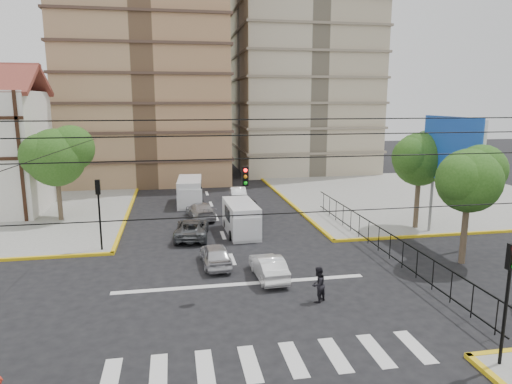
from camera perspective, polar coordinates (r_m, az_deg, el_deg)
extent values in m
plane|color=black|center=(22.75, -1.31, -12.58)|extent=(160.00, 160.00, 0.00)
cube|color=gray|center=(47.62, 19.09, -0.39)|extent=(26.00, 26.00, 0.15)
cube|color=silver|center=(17.52, 1.99, -20.40)|extent=(12.00, 2.40, 0.01)
cube|color=silver|center=(23.84, -1.78, -11.42)|extent=(13.00, 0.40, 0.01)
cylinder|color=slate|center=(31.10, 24.81, -2.88)|extent=(0.20, 0.20, 4.00)
cylinder|color=slate|center=(34.35, 21.02, -1.32)|extent=(0.20, 0.20, 4.00)
cube|color=silver|center=(32.08, 23.37, 4.91)|extent=(0.25, 6.00, 4.00)
cube|color=blue|center=(31.97, 23.07, 4.91)|extent=(0.08, 6.20, 4.20)
cylinder|color=#473828|center=(28.69, 24.62, -4.10)|extent=(0.36, 0.36, 4.20)
sphere|color=#234F16|center=(28.13, 25.08, 1.30)|extent=(3.60, 3.60, 3.60)
sphere|color=#234F16|center=(28.82, 26.29, 2.50)|extent=(2.88, 2.88, 2.88)
sphere|color=#234F16|center=(27.45, 24.24, 1.53)|extent=(2.70, 2.70, 2.70)
cylinder|color=#473828|center=(34.92, 19.49, -0.87)|extent=(0.36, 0.36, 4.48)
sphere|color=#234F16|center=(34.45, 19.80, 3.88)|extent=(3.80, 3.80, 3.80)
sphere|color=#234F16|center=(35.13, 20.97, 4.87)|extent=(3.04, 3.04, 3.04)
sphere|color=#234F16|center=(33.80, 18.96, 4.13)|extent=(2.85, 2.85, 2.85)
cylinder|color=#473828|center=(38.26, -23.39, -0.35)|extent=(0.36, 0.36, 4.20)
sphere|color=#234F16|center=(37.82, -23.74, 3.96)|extent=(4.40, 4.40, 4.40)
sphere|color=#234F16|center=(37.81, -22.09, 5.10)|extent=(3.52, 3.52, 3.52)
sphere|color=#234F16|center=(37.73, -25.17, 4.17)|extent=(3.30, 3.30, 3.30)
cylinder|color=black|center=(18.38, 28.65, -13.59)|extent=(0.12, 0.12, 3.50)
cube|color=black|center=(17.62, 29.32, -7.05)|extent=(0.28, 0.22, 0.90)
cylinder|color=black|center=(29.63, -18.91, -3.60)|extent=(0.12, 0.12, 3.50)
cube|color=black|center=(29.17, -19.18, 0.58)|extent=(0.28, 0.22, 0.90)
sphere|color=#FF0C0C|center=(29.12, -19.22, 1.16)|extent=(0.17, 0.17, 0.17)
cube|color=black|center=(21.08, -1.39, 1.99)|extent=(0.28, 0.22, 0.90)
cylinder|color=black|center=(12.36, 5.15, -2.60)|extent=(18.00, 0.03, 0.03)
cube|color=silver|center=(32.21, -1.90, -3.28)|extent=(2.12, 4.89, 2.21)
cube|color=silver|center=(30.41, -1.36, -4.44)|extent=(1.87, 1.23, 1.54)
cube|color=black|center=(29.95, -1.26, -3.64)|extent=(1.78, 0.17, 0.87)
cylinder|color=black|center=(30.83, -3.15, -5.44)|extent=(0.25, 0.67, 0.67)
cylinder|color=black|center=(31.10, 0.21, -5.28)|extent=(0.25, 0.67, 0.67)
cylinder|color=black|center=(33.77, -3.81, -3.96)|extent=(0.25, 0.67, 0.67)
cylinder|color=black|center=(34.01, -0.75, -3.82)|extent=(0.25, 0.67, 0.67)
cube|color=silver|center=(41.63, -8.27, 0.06)|extent=(2.42, 5.27, 2.36)
cube|color=silver|center=(39.65, -8.15, -0.72)|extent=(2.04, 1.37, 1.64)
cube|color=black|center=(39.18, -8.15, -0.02)|extent=(1.90, 0.23, 0.93)
cylinder|color=black|center=(40.17, -9.54, -1.59)|extent=(0.25, 0.72, 0.72)
cylinder|color=black|center=(40.24, -6.76, -1.48)|extent=(0.25, 0.72, 0.72)
cylinder|color=black|center=(43.38, -9.61, -0.63)|extent=(0.25, 0.72, 0.72)
cylinder|color=black|center=(43.44, -7.04, -0.54)|extent=(0.25, 0.72, 0.72)
imported|color=silver|center=(26.25, -5.09, -7.78)|extent=(1.73, 3.88, 1.30)
imported|color=white|center=(24.37, 1.56, -9.31)|extent=(1.53, 3.89, 1.26)
imported|color=#585C60|center=(31.63, -8.02, -4.51)|extent=(2.67, 4.91, 1.31)
imported|color=#B6B6BB|center=(36.61, -6.93, -2.31)|extent=(2.43, 4.66, 1.29)
imported|color=#262629|center=(37.40, -1.31, -1.76)|extent=(2.21, 4.62, 1.52)
imported|color=white|center=(43.10, -2.32, -0.15)|extent=(1.60, 4.07, 1.32)
imported|color=black|center=(21.78, 7.76, -11.37)|extent=(1.05, 1.02, 1.70)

